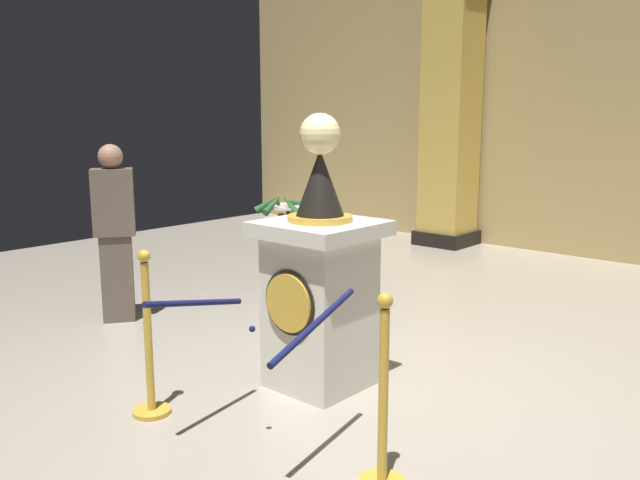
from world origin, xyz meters
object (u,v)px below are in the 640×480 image
object	(u,v)px
cafe_chair_red	(320,228)
stanchion_near	(149,358)
bystander_guest	(115,229)
potted_palm_left	(281,246)
pedestal_clock	(320,283)
cafe_table	(289,228)
stanchion_far	(383,421)

from	to	relation	value
cafe_chair_red	stanchion_near	bearing A→B (deg)	-64.93
bystander_guest	cafe_chair_red	xyz separation A→B (m)	(0.28, 2.48, -0.28)
potted_palm_left	cafe_chair_red	world-z (taller)	cafe_chair_red
pedestal_clock	cafe_chair_red	bearing A→B (deg)	131.44
stanchion_near	cafe_chair_red	size ratio (longest dim) A/B	1.11
stanchion_near	cafe_chair_red	world-z (taller)	stanchion_near
potted_palm_left	stanchion_near	bearing A→B (deg)	-56.90
bystander_guest	cafe_table	distance (m)	2.63
pedestal_clock	potted_palm_left	world-z (taller)	pedestal_clock
stanchion_near	potted_palm_left	world-z (taller)	stanchion_near
stanchion_near	cafe_chair_red	xyz separation A→B (m)	(-1.60, 3.42, 0.20)
cafe_table	cafe_chair_red	xyz separation A→B (m)	(0.61, -0.11, 0.08)
potted_palm_left	pedestal_clock	bearing A→B (deg)	-40.93
stanchion_near	cafe_table	size ratio (longest dim) A/B	1.37
potted_palm_left	bystander_guest	world-z (taller)	bystander_guest
pedestal_clock	cafe_chair_red	distance (m)	3.17
stanchion_near	stanchion_far	xyz separation A→B (m)	(1.59, 0.30, -0.02)
cafe_table	cafe_chair_red	world-z (taller)	cafe_chair_red
pedestal_clock	bystander_guest	size ratio (longest dim) A/B	1.17
pedestal_clock	cafe_table	world-z (taller)	pedestal_clock
pedestal_clock	stanchion_far	world-z (taller)	pedestal_clock
bystander_guest	cafe_chair_red	size ratio (longest dim) A/B	1.68
cafe_table	pedestal_clock	bearing A→B (deg)	-42.48
stanchion_near	pedestal_clock	bearing A→B (deg)	64.87
stanchion_far	bystander_guest	size ratio (longest dim) A/B	0.63
bystander_guest	cafe_chair_red	bearing A→B (deg)	83.67
stanchion_near	cafe_chair_red	distance (m)	3.78
cafe_chair_red	potted_palm_left	bearing A→B (deg)	-177.89
potted_palm_left	cafe_chair_red	xyz separation A→B (m)	(0.62, 0.02, 0.29)
stanchion_far	cafe_chair_red	bearing A→B (deg)	135.55
pedestal_clock	stanchion_near	xyz separation A→B (m)	(-0.49, -1.05, -0.36)
stanchion_far	stanchion_near	bearing A→B (deg)	-169.44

